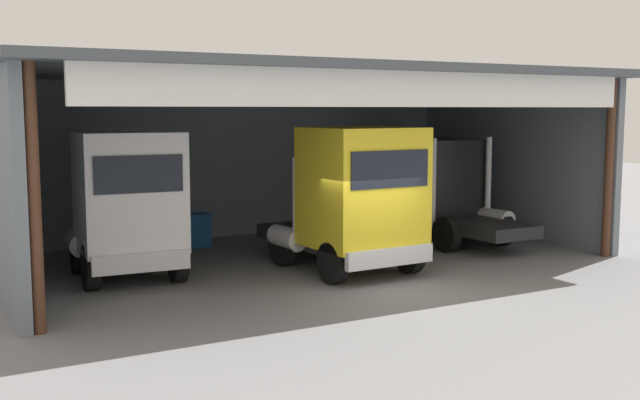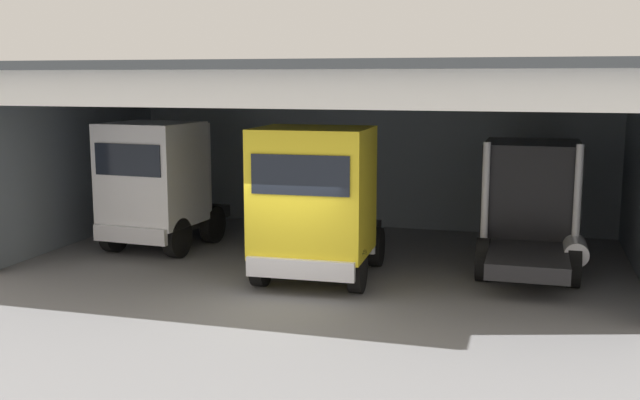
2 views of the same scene
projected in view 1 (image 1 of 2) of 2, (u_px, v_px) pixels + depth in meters
ground_plane at (385, 288)px, 17.72m from camera, size 80.00×80.00×0.00m
workshop_shed at (283, 126)px, 21.79m from camera, size 16.30×9.62×5.17m
truck_white_center_left_bay at (127, 203)px, 18.28m from camera, size 2.58×4.33×3.60m
truck_yellow_center_right_bay at (354, 198)px, 19.16m from camera, size 2.85×5.23×3.68m
truck_black_center_bay at (439, 187)px, 24.01m from camera, size 2.53×5.41×3.27m
oil_drum at (179, 228)px, 23.62m from camera, size 0.58×0.58×0.91m
tool_cart at (194, 230)px, 22.99m from camera, size 0.90×0.60×1.00m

